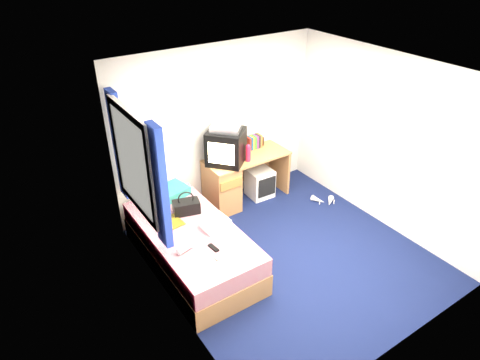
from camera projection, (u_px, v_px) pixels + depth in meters
ground at (288, 255)px, 5.58m from camera, size 3.40×3.40×0.00m
room_shell at (295, 156)px, 4.84m from camera, size 3.40×3.40×3.40m
bed at (192, 246)px, 5.31m from camera, size 1.01×2.00×0.54m
pillow at (168, 193)px, 5.76m from camera, size 0.60×0.45×0.12m
desk at (231, 181)px, 6.42m from camera, size 1.30×0.55×0.75m
storage_cube at (260, 183)px, 6.72m from camera, size 0.38×0.38×0.46m
crt_tv at (226, 147)px, 6.08m from camera, size 0.68×0.68×0.50m
vcr at (226, 128)px, 5.94m from camera, size 0.50×0.50×0.08m
book_row at (254, 142)px, 6.57m from camera, size 0.24×0.13×0.20m
picture_frame at (261, 140)px, 6.69m from camera, size 0.03×0.12×0.14m
pink_water_bottle at (248, 154)px, 6.18m from camera, size 0.09×0.09×0.24m
aerosol_can at (241, 150)px, 6.34m from camera, size 0.06×0.06×0.19m
handbag at (186, 206)px, 5.43m from camera, size 0.37×0.27×0.31m
towel at (215, 224)px, 5.18m from camera, size 0.33×0.28×0.10m
magazine at (172, 222)px, 5.29m from camera, size 0.24×0.30×0.01m
water_bottle at (185, 248)px, 4.81m from camera, size 0.21×0.11×0.07m
colour_swatch_fan at (224, 256)px, 4.75m from camera, size 0.22×0.06×0.01m
remote_control at (214, 248)px, 4.86m from camera, size 0.07×0.16×0.02m
window_assembly at (136, 164)px, 4.76m from camera, size 0.11×1.42×1.40m
white_heels at (324, 201)px, 6.62m from camera, size 0.32×0.36×0.09m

